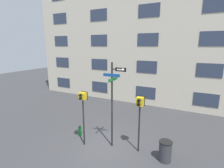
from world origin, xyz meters
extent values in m
plane|color=#38383A|center=(0.00, 0.00, 0.00)|extent=(60.00, 60.00, 0.00)
cube|color=beige|center=(0.00, 7.88, 5.78)|extent=(24.00, 0.60, 11.55)
cube|color=#2D384C|center=(-9.60, 7.56, 1.16)|extent=(1.79, 0.03, 1.06)
cube|color=#2D384C|center=(-4.80, 7.56, 1.16)|extent=(1.79, 0.03, 1.06)
cube|color=#2D384C|center=(0.00, 7.56, 1.16)|extent=(1.79, 0.03, 1.06)
cube|color=#2D384C|center=(4.80, 7.56, 1.16)|extent=(1.79, 0.03, 1.06)
cube|color=#2D384C|center=(-9.60, 7.56, 3.47)|extent=(1.79, 0.03, 1.06)
cube|color=#2D384C|center=(-4.80, 7.56, 3.47)|extent=(1.79, 0.03, 1.06)
cube|color=#2D384C|center=(0.00, 7.56, 3.47)|extent=(1.79, 0.03, 1.06)
cube|color=#2D384C|center=(4.80, 7.56, 3.47)|extent=(1.79, 0.03, 1.06)
cube|color=#2D384C|center=(-9.60, 7.56, 5.78)|extent=(1.79, 0.03, 1.06)
cube|color=#2D384C|center=(-4.80, 7.56, 5.78)|extent=(1.79, 0.03, 1.06)
cube|color=#2D384C|center=(0.00, 7.56, 5.78)|extent=(1.79, 0.03, 1.06)
cube|color=#2D384C|center=(4.80, 7.56, 5.78)|extent=(1.79, 0.03, 1.06)
cube|color=#2D384C|center=(-9.60, 7.56, 8.09)|extent=(1.79, 0.03, 1.06)
cube|color=#2D384C|center=(-4.80, 7.56, 8.09)|extent=(1.79, 0.03, 1.06)
cube|color=#2D384C|center=(0.00, 7.56, 8.09)|extent=(1.79, 0.03, 1.06)
cube|color=#2D384C|center=(4.80, 7.56, 8.09)|extent=(1.79, 0.03, 1.06)
cylinder|color=black|center=(0.35, 0.27, 2.25)|extent=(0.09, 0.09, 4.49)
cube|color=black|center=(0.58, 0.27, 4.16)|extent=(0.47, 0.05, 0.05)
cube|color=#14478C|center=(0.35, 0.21, 3.86)|extent=(0.91, 0.02, 0.15)
cube|color=#196B2D|center=(0.41, 0.27, 3.65)|extent=(0.02, 0.99, 0.16)
cube|color=black|center=(0.82, 0.25, 4.16)|extent=(0.56, 0.02, 0.18)
cube|color=white|center=(0.78, 0.24, 4.16)|extent=(0.32, 0.01, 0.07)
cone|color=white|center=(0.98, 0.24, 4.16)|extent=(0.10, 0.14, 0.14)
cylinder|color=black|center=(-1.05, -0.31, 1.29)|extent=(0.08, 0.08, 2.57)
cube|color=gold|center=(-1.05, -0.31, 2.75)|extent=(0.36, 0.26, 0.36)
cube|color=black|center=(-1.05, -0.17, 2.75)|extent=(0.42, 0.02, 0.42)
cylinder|color=black|center=(-1.05, -0.50, 2.83)|extent=(0.13, 0.12, 0.13)
cylinder|color=black|center=(-1.05, -0.50, 2.67)|extent=(0.13, 0.12, 0.13)
cylinder|color=orange|center=(-1.05, -0.45, 2.83)|extent=(0.10, 0.01, 0.10)
cylinder|color=black|center=(1.77, 0.43, 1.22)|extent=(0.08, 0.08, 2.44)
cube|color=gold|center=(1.77, 0.43, 2.66)|extent=(0.33, 0.26, 0.43)
cube|color=black|center=(1.77, 0.57, 2.66)|extent=(0.39, 0.02, 0.49)
cylinder|color=black|center=(1.77, 0.24, 2.75)|extent=(0.15, 0.12, 0.15)
cylinder|color=black|center=(1.77, 0.24, 2.56)|extent=(0.15, 0.12, 0.15)
cylinder|color=silver|center=(1.77, 0.30, 2.75)|extent=(0.12, 0.01, 0.12)
cylinder|color=#196028|center=(-1.84, 0.35, 0.26)|extent=(0.20, 0.20, 0.51)
sphere|color=#196028|center=(-1.84, 0.35, 0.57)|extent=(0.17, 0.17, 0.17)
cylinder|color=#196028|center=(-1.98, 0.35, 0.28)|extent=(0.08, 0.07, 0.07)
cylinder|color=#196028|center=(-1.70, 0.35, 0.28)|extent=(0.08, 0.07, 0.07)
cylinder|color=#333338|center=(3.12, 0.27, 0.48)|extent=(0.58, 0.58, 0.95)
cylinder|color=black|center=(3.12, 0.27, 0.97)|extent=(0.61, 0.61, 0.04)
camera|label=1|loc=(4.21, -7.29, 5.27)|focal=28.00mm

